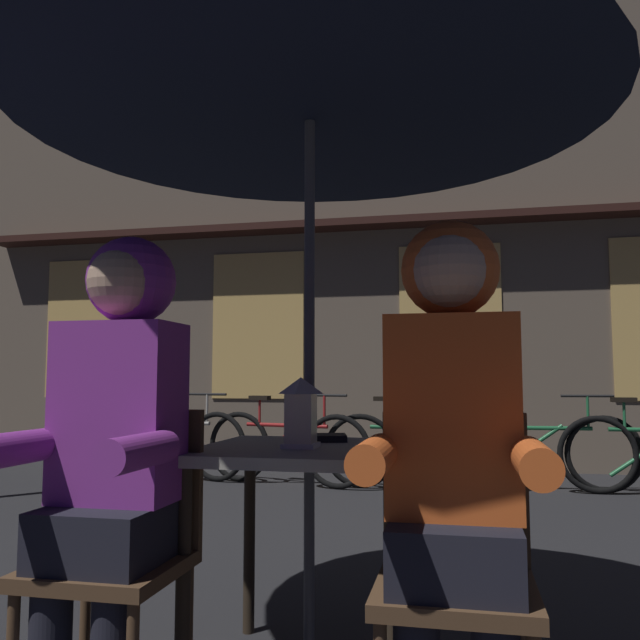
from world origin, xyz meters
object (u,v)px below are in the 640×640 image
object	(u,v)px
lantern	(301,411)
bicycle_nearest	(174,442)
bicycle_second	(286,447)
patio_umbrella	(310,70)
bicycle_fourth	(542,451)
bicycle_third	(417,450)
person_left_hooded	(115,420)
chair_right	(455,560)
book	(319,438)
cafe_table	(309,477)
person_right_hooded	(452,425)
chair_left	(121,541)

from	to	relation	value
lantern	bicycle_nearest	bearing A→B (deg)	119.69
bicycle_nearest	bicycle_second	bearing A→B (deg)	-9.37
patio_umbrella	bicycle_fourth	xyz separation A→B (m)	(1.18, 3.87, -1.71)
lantern	bicycle_third	xyz separation A→B (m)	(0.12, 3.79, -0.51)
lantern	bicycle_fourth	distance (m)	4.14
person_left_hooded	bicycle_third	size ratio (longest dim) A/B	0.83
chair_right	book	size ratio (longest dim) A/B	4.35
cafe_table	person_right_hooded	distance (m)	0.67
lantern	person_right_hooded	world-z (taller)	person_right_hooded
chair_right	lantern	bearing A→B (deg)	147.92
chair_left	chair_right	size ratio (longest dim) A/B	1.00
person_left_hooded	bicycle_nearest	xyz separation A→B (m)	(-1.81, 4.36, -0.50)
person_right_hooded	bicycle_nearest	bearing A→B (deg)	122.45
patio_umbrella	book	distance (m)	1.32
bicycle_nearest	person_right_hooded	bearing A→B (deg)	-57.55
chair_left	bicycle_fourth	world-z (taller)	chair_left
cafe_table	person_right_hooded	size ratio (longest dim) A/B	0.53
lantern	person_right_hooded	size ratio (longest dim) A/B	0.17
cafe_table	chair_right	world-z (taller)	chair_right
cafe_table	lantern	distance (m)	0.23
patio_umbrella	bicycle_third	distance (m)	4.11
cafe_table	chair_right	size ratio (longest dim) A/B	0.85
bicycle_second	bicycle_third	size ratio (longest dim) A/B	0.98
bicycle_nearest	book	size ratio (longest dim) A/B	8.20
book	person_left_hooded	bearing A→B (deg)	-141.42
patio_umbrella	bicycle_fourth	distance (m)	4.39
book	patio_umbrella	bearing A→B (deg)	-101.23
person_left_hooded	bicycle_fourth	distance (m)	4.63
patio_umbrella	lantern	world-z (taller)	patio_umbrella
chair_left	bicycle_third	distance (m)	4.15
cafe_table	bicycle_second	distance (m)	3.90
chair_right	person_left_hooded	bearing A→B (deg)	-176.61
chair_left	person_right_hooded	xyz separation A→B (m)	(0.96, -0.06, 0.36)
person_right_hooded	book	xyz separation A→B (m)	(-0.49, 0.62, -0.09)
cafe_table	patio_umbrella	bearing A→B (deg)	0.00
bicycle_second	bicycle_nearest	bearing A→B (deg)	170.63
cafe_table	bicycle_fourth	xyz separation A→B (m)	(1.18, 3.87, -0.29)
cafe_table	patio_umbrella	xyz separation A→B (m)	(0.00, 0.00, 1.42)
cafe_table	person_right_hooded	xyz separation A→B (m)	(0.48, -0.43, 0.21)
person_left_hooded	bicycle_second	xyz separation A→B (m)	(-0.61, 4.16, -0.50)
bicycle_fourth	bicycle_second	bearing A→B (deg)	-176.53
lantern	bicycle_second	xyz separation A→B (m)	(-1.08, 3.79, -0.51)
lantern	bicycle_second	world-z (taller)	lantern
cafe_table	book	world-z (taller)	book
patio_umbrella	chair_right	world-z (taller)	patio_umbrella
cafe_table	bicycle_fourth	bearing A→B (deg)	73.06
person_left_hooded	bicycle_second	size ratio (longest dim) A/B	0.85
lantern	bicycle_nearest	world-z (taller)	lantern
patio_umbrella	person_left_hooded	xyz separation A→B (m)	(-0.48, -0.43, -1.21)
cafe_table	bicycle_nearest	xyz separation A→B (m)	(-2.29, 3.93, -0.29)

